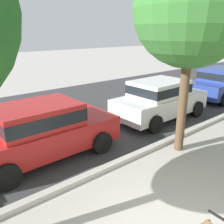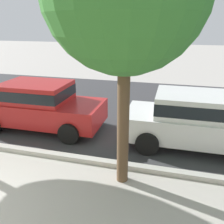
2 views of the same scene
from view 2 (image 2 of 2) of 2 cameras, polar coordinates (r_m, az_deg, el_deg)
name	(u,v)px [view 2 (image 2 of 2)]	position (r m, az deg, el deg)	size (l,w,h in m)	color
street_surface	(76,101)	(11.04, -8.57, 2.49)	(60.00, 9.00, 0.01)	#38383A
curb_stone	(11,148)	(7.37, -22.87, -8.00)	(60.00, 0.20, 0.12)	#B2AFA8
parked_car_red	(40,104)	(8.31, -16.80, 1.82)	(4.12, 1.95, 1.56)	#B21E1E
parked_car_white	(197,119)	(7.16, 19.58, -1.51)	(4.12, 1.95, 1.56)	silver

